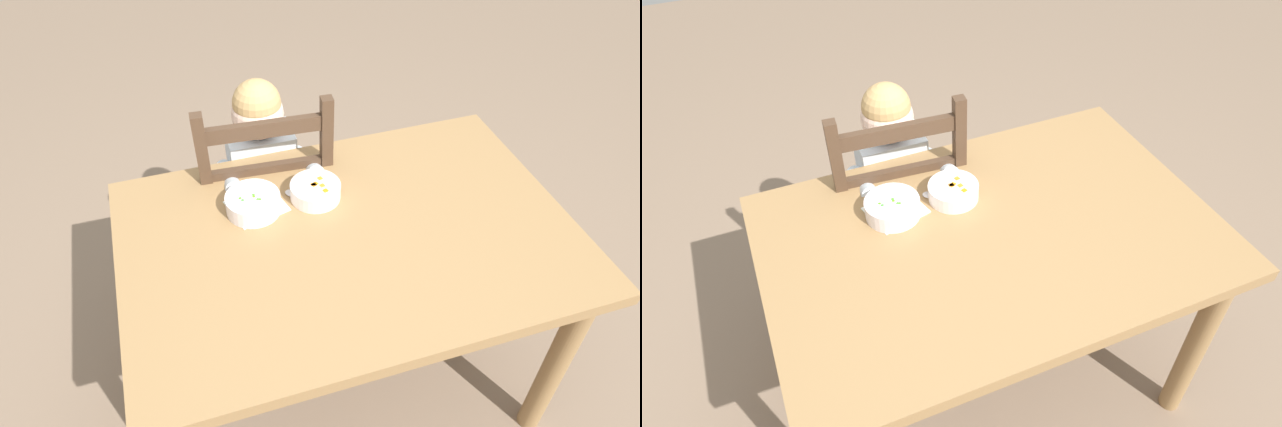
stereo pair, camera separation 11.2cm
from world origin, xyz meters
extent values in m
plane|color=#806A56|center=(0.00, 0.00, 0.00)|extent=(8.00, 8.00, 0.00)
cube|color=#977246|center=(0.00, 0.00, 0.73)|extent=(1.27, 0.85, 0.04)
cylinder|color=#977246|center=(0.56, -0.35, 0.36)|extent=(0.07, 0.07, 0.71)
cylinder|color=#977246|center=(-0.56, 0.35, 0.36)|extent=(0.07, 0.07, 0.71)
cylinder|color=#977246|center=(0.56, 0.35, 0.36)|extent=(0.07, 0.07, 0.71)
cube|color=#493323|center=(-0.14, 0.53, 0.46)|extent=(0.45, 0.45, 0.02)
cube|color=#493323|center=(0.06, 0.70, 0.22)|extent=(0.04, 0.04, 0.45)
cube|color=#493323|center=(-0.31, 0.73, 0.22)|extent=(0.04, 0.04, 0.45)
cube|color=#493323|center=(0.04, 0.32, 0.22)|extent=(0.04, 0.04, 0.45)
cube|color=#493323|center=(-0.34, 0.35, 0.22)|extent=(0.04, 0.04, 0.45)
cube|color=#493323|center=(0.04, 0.32, 0.73)|extent=(0.04, 0.04, 0.52)
cube|color=#493323|center=(-0.34, 0.35, 0.73)|extent=(0.04, 0.04, 0.52)
cube|color=#493323|center=(-0.15, 0.34, 0.91)|extent=(0.36, 0.05, 0.05)
cube|color=#493323|center=(-0.15, 0.34, 0.75)|extent=(0.36, 0.05, 0.05)
cube|color=silver|center=(-0.14, 0.50, 0.63)|extent=(0.22, 0.14, 0.32)
sphere|color=beige|center=(-0.14, 0.50, 0.86)|extent=(0.17, 0.17, 0.17)
sphere|color=tan|center=(-0.14, 0.50, 0.90)|extent=(0.16, 0.16, 0.16)
cylinder|color=#3F4C72|center=(-0.19, 0.38, 0.23)|extent=(0.07, 0.07, 0.47)
cylinder|color=#3F4C72|center=(-0.08, 0.38, 0.23)|extent=(0.07, 0.07, 0.47)
cylinder|color=silver|center=(-0.27, 0.40, 0.71)|extent=(0.06, 0.24, 0.13)
cylinder|color=silver|center=(-0.01, 0.40, 0.71)|extent=(0.06, 0.24, 0.13)
cylinder|color=white|center=(-0.23, 0.18, 0.78)|extent=(0.16, 0.16, 0.05)
cylinder|color=white|center=(-0.23, 0.18, 0.75)|extent=(0.07, 0.07, 0.01)
cylinder|color=#489C26|center=(-0.23, 0.18, 0.79)|extent=(0.13, 0.13, 0.03)
sphere|color=#469626|center=(-0.23, 0.18, 0.80)|extent=(0.01, 0.01, 0.01)
sphere|color=green|center=(-0.26, 0.17, 0.80)|extent=(0.01, 0.01, 0.01)
sphere|color=#4FA42F|center=(-0.22, 0.16, 0.80)|extent=(0.01, 0.01, 0.01)
sphere|color=#48971B|center=(-0.27, 0.18, 0.80)|extent=(0.01, 0.01, 0.01)
sphere|color=#54A11A|center=(-0.23, 0.17, 0.80)|extent=(0.01, 0.01, 0.01)
sphere|color=#449F21|center=(-0.22, 0.16, 0.80)|extent=(0.01, 0.01, 0.01)
cylinder|color=white|center=(-0.04, 0.18, 0.77)|extent=(0.15, 0.15, 0.05)
cylinder|color=white|center=(-0.04, 0.18, 0.75)|extent=(0.07, 0.07, 0.01)
cylinder|color=orange|center=(-0.04, 0.18, 0.78)|extent=(0.12, 0.12, 0.03)
cube|color=orange|center=(-0.04, 0.18, 0.80)|extent=(0.02, 0.02, 0.01)
cube|color=orange|center=(-0.05, 0.18, 0.80)|extent=(0.02, 0.02, 0.01)
cube|color=orange|center=(-0.03, 0.17, 0.80)|extent=(0.02, 0.02, 0.01)
cube|color=orange|center=(-0.05, 0.18, 0.80)|extent=(0.02, 0.02, 0.01)
cube|color=orange|center=(-0.02, 0.20, 0.80)|extent=(0.02, 0.02, 0.01)
cube|color=orange|center=(-0.02, 0.14, 0.80)|extent=(0.02, 0.02, 0.01)
cube|color=silver|center=(-0.06, 0.17, 0.75)|extent=(0.08, 0.07, 0.00)
ellipsoid|color=silver|center=(-0.11, 0.21, 0.76)|extent=(0.05, 0.05, 0.01)
cube|color=white|center=(-0.22, 0.19, 0.75)|extent=(0.18, 0.17, 0.00)
camera|label=1|loc=(-0.42, -1.05, 1.89)|focal=32.34mm
camera|label=2|loc=(-0.53, -1.02, 1.89)|focal=32.34mm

